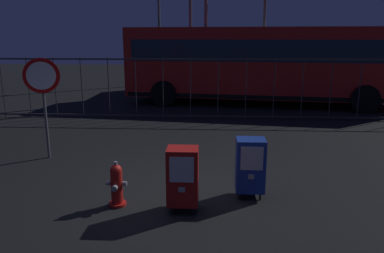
# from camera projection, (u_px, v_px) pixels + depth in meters

# --- Properties ---
(ground_plane) EXTENTS (60.00, 60.00, 0.00)m
(ground_plane) POSITION_uv_depth(u_px,v_px,m) (172.00, 191.00, 6.67)
(ground_plane) COLOR black
(fire_hydrant) EXTENTS (0.33, 0.32, 0.75)m
(fire_hydrant) POSITION_uv_depth(u_px,v_px,m) (117.00, 185.00, 6.05)
(fire_hydrant) COLOR red
(fire_hydrant) RESTS_ON ground_plane
(newspaper_box_primary) EXTENTS (0.48, 0.42, 1.02)m
(newspaper_box_primary) POSITION_uv_depth(u_px,v_px,m) (183.00, 176.00, 5.83)
(newspaper_box_primary) COLOR black
(newspaper_box_primary) RESTS_ON ground_plane
(newspaper_box_secondary) EXTENTS (0.48, 0.42, 1.02)m
(newspaper_box_secondary) POSITION_uv_depth(u_px,v_px,m) (250.00, 165.00, 6.34)
(newspaper_box_secondary) COLOR black
(newspaper_box_secondary) RESTS_ON ground_plane
(stop_sign) EXTENTS (0.71, 0.31, 2.23)m
(stop_sign) POSITION_uv_depth(u_px,v_px,m) (43.00, 87.00, 8.15)
(stop_sign) COLOR #4C4F54
(stop_sign) RESTS_ON ground_plane
(fence_barrier) EXTENTS (18.03, 0.04, 2.00)m
(fence_barrier) POSITION_uv_depth(u_px,v_px,m) (190.00, 88.00, 12.28)
(fence_barrier) COLOR #2D2D33
(fence_barrier) RESTS_ON ground_plane
(bus_near) EXTENTS (10.73, 3.82, 3.00)m
(bus_near) POSITION_uv_depth(u_px,v_px,m) (261.00, 61.00, 14.90)
(bus_near) COLOR red
(bus_near) RESTS_ON ground_plane
(bus_far) EXTENTS (10.51, 2.81, 3.00)m
(bus_far) POSITION_uv_depth(u_px,v_px,m) (275.00, 56.00, 18.60)
(bus_far) COLOR beige
(bus_far) RESTS_ON ground_plane
(street_light_near_left) EXTENTS (0.32, 0.32, 6.26)m
(street_light_near_left) POSITION_uv_depth(u_px,v_px,m) (159.00, 17.00, 20.55)
(street_light_near_left) COLOR #4C4F54
(street_light_near_left) RESTS_ON ground_plane
(street_light_near_right) EXTENTS (0.32, 0.32, 6.36)m
(street_light_near_right) POSITION_uv_depth(u_px,v_px,m) (265.00, 12.00, 17.31)
(street_light_near_right) COLOR #4C4F54
(street_light_near_right) RESTS_ON ground_plane
(street_light_far_right) EXTENTS (0.32, 0.32, 6.37)m
(street_light_far_right) POSITION_uv_depth(u_px,v_px,m) (190.00, 11.00, 16.69)
(street_light_far_right) COLOR #4C4F54
(street_light_far_right) RESTS_ON ground_plane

